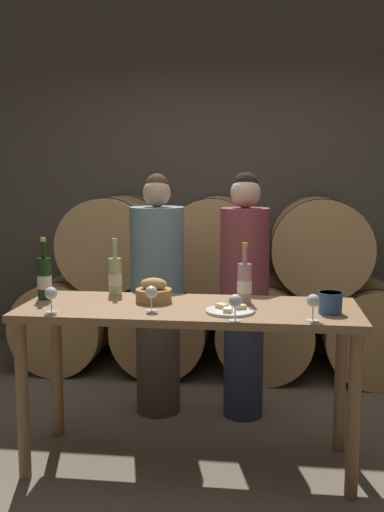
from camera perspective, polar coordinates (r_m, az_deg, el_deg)
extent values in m
plane|color=#726654|center=(3.48, -0.27, -19.10)|extent=(10.00, 10.00, 0.00)
cube|color=#60594F|center=(5.31, 2.77, 8.16)|extent=(10.00, 0.12, 3.20)
cylinder|color=tan|center=(5.14, -11.50, -5.89)|extent=(0.73, 0.90, 0.73)
cylinder|color=#2D2D33|center=(4.87, -12.58, -6.68)|extent=(0.74, 0.02, 0.74)
cylinder|color=#2D2D33|center=(5.40, -10.54, -5.17)|extent=(0.74, 0.02, 0.74)
cylinder|color=tan|center=(4.95, -2.52, -6.27)|extent=(0.73, 0.90, 0.73)
cylinder|color=#2D2D33|center=(4.67, -3.11, -7.14)|extent=(0.74, 0.02, 0.74)
cylinder|color=#2D2D33|center=(5.22, -2.00, -5.50)|extent=(0.74, 0.02, 0.74)
cylinder|color=tan|center=(4.88, 6.94, -6.52)|extent=(0.73, 0.90, 0.73)
cylinder|color=#2D2D33|center=(4.60, 6.94, -7.42)|extent=(0.74, 0.02, 0.74)
cylinder|color=#2D2D33|center=(5.16, 6.94, -5.72)|extent=(0.74, 0.02, 0.74)
cylinder|color=tan|center=(4.95, 16.40, -6.59)|extent=(0.73, 0.90, 0.73)
cylinder|color=#2D2D33|center=(4.68, 16.98, -7.47)|extent=(0.74, 0.02, 0.74)
cylinder|color=#2D2D33|center=(5.23, 15.89, -5.80)|extent=(0.74, 0.02, 0.74)
cylinder|color=tan|center=(4.91, -7.23, 1.37)|extent=(0.73, 0.90, 0.73)
cylinder|color=#2D2D33|center=(4.63, -8.10, 0.95)|extent=(0.74, 0.02, 0.74)
cylinder|color=#2D2D33|center=(5.19, -6.46, 1.74)|extent=(0.74, 0.02, 0.74)
cylinder|color=tan|center=(4.78, 2.22, 1.24)|extent=(0.73, 0.90, 0.73)
cylinder|color=#2D2D33|center=(4.49, 1.91, 0.81)|extent=(0.74, 0.02, 0.74)
cylinder|color=#2D2D33|center=(5.06, 2.49, 1.62)|extent=(0.74, 0.02, 0.74)
cylinder|color=tan|center=(4.78, 11.93, 1.08)|extent=(0.73, 0.90, 0.73)
cylinder|color=#2D2D33|center=(4.49, 12.24, 0.64)|extent=(0.74, 0.02, 0.74)
cylinder|color=#2D2D33|center=(5.06, 11.65, 1.47)|extent=(0.74, 0.02, 0.74)
cylinder|color=olive|center=(3.28, -15.85, -13.11)|extent=(0.06, 0.06, 0.84)
cylinder|color=olive|center=(3.08, 15.15, -14.54)|extent=(0.06, 0.06, 0.84)
cylinder|color=olive|center=(3.74, -12.72, -10.36)|extent=(0.06, 0.06, 0.84)
cylinder|color=olive|center=(3.56, 13.95, -11.34)|extent=(0.06, 0.06, 0.84)
cube|color=olive|center=(3.18, -0.28, -5.14)|extent=(1.78, 0.64, 0.04)
cylinder|color=#4C4238|center=(4.02, -3.25, -9.45)|extent=(0.29, 0.29, 0.76)
cylinder|color=gray|center=(3.87, -3.33, 0.23)|extent=(0.35, 0.35, 0.60)
sphere|color=tan|center=(3.84, -3.38, 6.03)|extent=(0.18, 0.18, 0.18)
sphere|color=#47331E|center=(3.85, -3.36, 6.76)|extent=(0.15, 0.15, 0.15)
cylinder|color=#2D334C|center=(3.96, 4.92, -9.74)|extent=(0.26, 0.26, 0.76)
cylinder|color=#8C3D47|center=(3.81, 5.04, 0.06)|extent=(0.31, 0.31, 0.60)
sphere|color=beige|center=(3.78, 5.11, 6.01)|extent=(0.19, 0.19, 0.19)
sphere|color=black|center=(3.79, 5.13, 6.81)|extent=(0.16, 0.16, 0.16)
cylinder|color=#193819|center=(3.42, -13.88, -2.12)|extent=(0.08, 0.08, 0.23)
cylinder|color=#193819|center=(3.40, -13.97, 0.57)|extent=(0.03, 0.03, 0.09)
cylinder|color=gold|center=(3.39, -14.00, 1.52)|extent=(0.03, 0.03, 0.02)
cylinder|color=white|center=(3.43, -13.87, -2.42)|extent=(0.08, 0.08, 0.07)
cylinder|color=#ADBC7F|center=(3.47, -7.33, -1.95)|extent=(0.08, 0.08, 0.21)
cylinder|color=#ADBC7F|center=(3.45, -7.38, 0.55)|extent=(0.03, 0.03, 0.09)
cylinder|color=#B7B7BC|center=(3.44, -7.39, 1.49)|extent=(0.03, 0.03, 0.02)
cylinder|color=white|center=(3.48, -7.33, -2.23)|extent=(0.08, 0.08, 0.07)
cylinder|color=#BC8E93|center=(3.24, 5.02, -2.62)|extent=(0.08, 0.08, 0.22)
cylinder|color=#BC8E93|center=(3.22, 5.05, 0.07)|extent=(0.03, 0.03, 0.09)
cylinder|color=gold|center=(3.21, 5.06, 1.08)|extent=(0.03, 0.03, 0.02)
cylinder|color=white|center=(3.24, 5.01, -2.92)|extent=(0.08, 0.08, 0.07)
cylinder|color=#335693|center=(3.08, 13.03, -4.36)|extent=(0.12, 0.12, 0.11)
cylinder|color=#335693|center=(3.08, 13.06, -3.49)|extent=(0.13, 0.13, 0.01)
cylinder|color=#A87F4C|center=(3.27, -3.67, -3.77)|extent=(0.20, 0.20, 0.07)
ellipsoid|color=tan|center=(3.26, -3.68, -2.68)|extent=(0.15, 0.09, 0.07)
cylinder|color=white|center=(3.04, 3.63, -5.26)|extent=(0.25, 0.25, 0.01)
cube|color=#E0CC7F|center=(3.05, 4.62, -4.86)|extent=(0.07, 0.06, 0.02)
cube|color=beige|center=(3.07, 2.84, -4.77)|extent=(0.07, 0.07, 0.02)
cube|color=beige|center=(2.98, 3.44, -5.16)|extent=(0.05, 0.06, 0.02)
cylinder|color=white|center=(3.12, -13.23, -5.19)|extent=(0.06, 0.06, 0.00)
cylinder|color=white|center=(3.12, -13.25, -4.56)|extent=(0.01, 0.01, 0.07)
sphere|color=white|center=(3.10, -13.28, -3.47)|extent=(0.06, 0.06, 0.06)
cylinder|color=white|center=(3.08, -3.88, -5.19)|extent=(0.06, 0.06, 0.00)
cylinder|color=white|center=(3.07, -3.89, -4.55)|extent=(0.01, 0.01, 0.07)
sphere|color=white|center=(3.06, -3.90, -3.45)|extent=(0.06, 0.06, 0.06)
cylinder|color=white|center=(2.87, 4.12, -6.14)|extent=(0.06, 0.06, 0.00)
cylinder|color=white|center=(2.87, 4.12, -5.46)|extent=(0.01, 0.01, 0.07)
sphere|color=white|center=(2.85, 4.14, -4.28)|extent=(0.06, 0.06, 0.06)
cylinder|color=white|center=(2.93, 11.42, -6.03)|extent=(0.06, 0.06, 0.00)
cylinder|color=white|center=(2.92, 11.44, -5.36)|extent=(0.01, 0.01, 0.07)
sphere|color=white|center=(2.90, 11.47, -4.20)|extent=(0.06, 0.06, 0.06)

